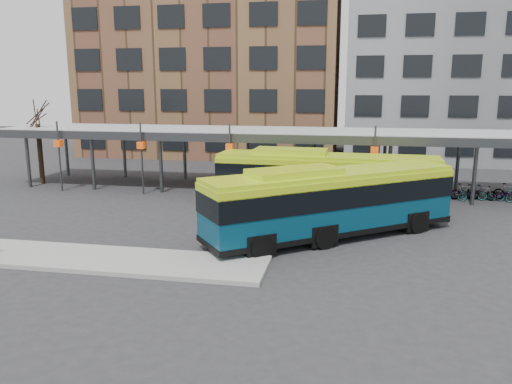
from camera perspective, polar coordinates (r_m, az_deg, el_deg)
name	(u,v)px	position (r m, az deg, el deg)	size (l,w,h in m)	color
ground	(244,247)	(22.71, -1.33, -6.25)	(120.00, 120.00, 0.00)	#28282B
boarding_island	(100,259)	(21.84, -17.42, -7.33)	(14.00, 3.00, 0.18)	gray
canopy	(282,134)	(34.41, 3.03, 6.64)	(40.00, 6.53, 4.80)	#999B9E
tree	(40,151)	(40.29, -23.45, 4.35)	(1.64, 1.64, 5.60)	black
building_brick	(214,49)	(55.17, -4.78, 16.01)	(26.00, 14.00, 22.00)	brown
building_grey	(474,56)	(54.40, 23.60, 14.08)	(24.00, 14.00, 20.00)	slate
bus_front	(332,200)	(23.82, 8.63, -0.96)	(11.76, 9.80, 3.50)	#07354D
bus_rear	(325,178)	(29.44, 7.91, 1.55)	(12.87, 3.39, 3.51)	#07354D
bike_rack	(498,194)	(34.95, 25.89, -0.17)	(7.89, 1.75, 1.07)	slate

